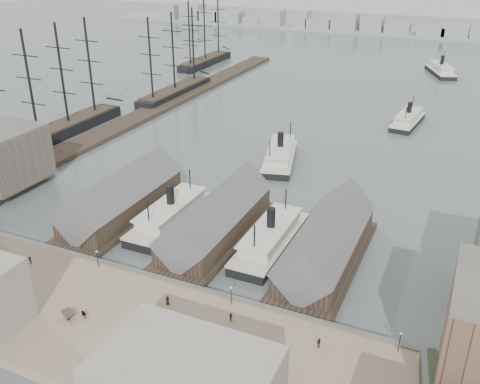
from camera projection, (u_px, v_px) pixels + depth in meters
The scene contains 28 objects.
ground at pixel (180, 275), 110.22m from camera, with size 900.00×900.00×0.00m, color #4D5958.
quay at pixel (122, 329), 93.32m from camera, with size 180.00×30.00×2.00m, color #8A755C.
seawall at pixel (166, 283), 105.45m from camera, with size 180.00×1.20×2.30m, color #59544C.
west_wharf at pixel (159, 107), 217.62m from camera, with size 10.00×220.00×1.60m, color #2D231C.
ferry_shed_west at pixel (122, 199), 131.85m from camera, with size 14.00×42.00×12.60m.
ferry_shed_center at pixel (216, 220), 122.14m from camera, with size 14.00×42.00×12.60m.
ferry_shed_east at pixel (327, 244), 112.43m from camera, with size 14.00×42.00×12.60m.
lamp_post_near_w at pixel (97, 256), 108.04m from camera, with size 0.44×0.44×3.92m.
lamp_post_near_e at pixel (231, 292), 96.84m from camera, with size 0.44×0.44×3.92m.
lamp_post_far_e at pixel (400, 338), 85.64m from camera, with size 0.44×0.44×3.92m.
far_shore at pixel (412, 30), 384.50m from camera, with size 500.00×40.00×15.72m.
ferry_docked_west at pixel (171, 214), 129.22m from camera, with size 8.87×29.57×10.56m.
ferry_docked_east at pixel (271, 238), 118.99m from camera, with size 8.75×29.16×10.41m.
ferry_open_near at pixel (280, 155), 165.00m from camera, with size 15.62×30.00×10.27m.
ferry_open_mid at pixel (408, 119), 198.96m from camera, with size 10.14×26.01×9.06m.
ferry_open_far at pixel (441, 70), 273.50m from camera, with size 18.67×29.59×10.17m.
sailing_ship_near at pixel (54, 131), 184.75m from camera, with size 9.26×63.76×38.05m.
sailing_ship_mid at pixel (175, 91), 234.84m from camera, with size 8.69×50.21×35.72m.
sailing_ship_far at pixel (205, 60), 294.72m from camera, with size 8.54×47.47×35.13m.
tram at pixel (431, 382), 78.08m from camera, with size 4.71×11.56×4.00m.
horse_cart_center at pixel (78, 314), 94.27m from camera, with size 4.82×3.06×1.48m.
horse_cart_right at pixel (238, 365), 82.98m from camera, with size 4.58×1.69×1.43m.
pedestrian_2 at pixel (30, 260), 109.89m from camera, with size 1.13×0.65×1.75m, color black.
pedestrian_3 at pixel (12, 302), 97.31m from camera, with size 1.05×0.44×1.79m, color black.
pedestrian_4 at pixel (168, 300), 97.62m from camera, with size 0.87×0.57×1.78m, color black.
pedestrian_5 at pixel (146, 315), 93.87m from camera, with size 0.65×0.47×1.77m, color black.
pedestrian_6 at pixel (231, 317), 93.47m from camera, with size 0.81×0.63×1.66m, color black.
pedestrian_8 at pixel (319, 343), 87.38m from camera, with size 1.02×0.42×1.73m, color black.
Camera 1 is at (49.42, -79.00, 62.53)m, focal length 40.00 mm.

